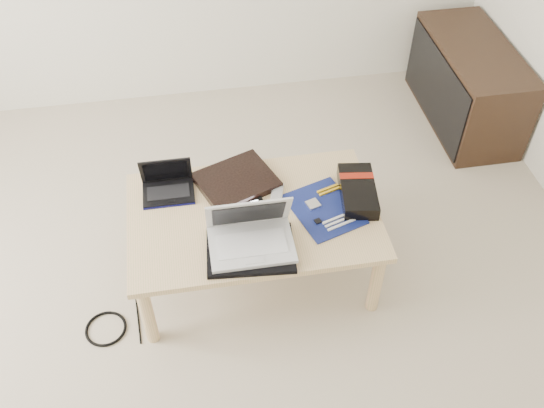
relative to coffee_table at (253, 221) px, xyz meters
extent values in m
plane|color=beige|center=(-0.35, -0.47, -0.35)|extent=(4.00, 4.00, 0.00)
cube|color=#E7BA8B|center=(0.00, 0.00, 0.03)|extent=(1.10, 0.70, 0.03)
cylinder|color=#E7BA8B|center=(-0.50, -0.30, -0.17)|extent=(0.06, 0.06, 0.37)
cylinder|color=#E7BA8B|center=(0.50, -0.30, -0.17)|extent=(0.06, 0.06, 0.37)
cylinder|color=#E7BA8B|center=(-0.50, 0.30, -0.17)|extent=(0.06, 0.06, 0.37)
cylinder|color=#E7BA8B|center=(0.50, 0.30, -0.17)|extent=(0.06, 0.06, 0.37)
cube|color=#372416|center=(1.43, 0.98, -0.10)|extent=(0.40, 0.90, 0.50)
cube|color=black|center=(1.23, 0.98, -0.10)|extent=(0.02, 0.86, 0.44)
cube|color=black|center=(-0.05, 0.20, 0.07)|extent=(0.41, 0.38, 0.03)
cube|color=black|center=(-0.36, 0.19, 0.06)|extent=(0.23, 0.16, 0.01)
cube|color=black|center=(-0.36, 0.18, 0.06)|extent=(0.19, 0.09, 0.00)
cube|color=black|center=(-0.36, 0.13, 0.06)|extent=(0.05, 0.02, 0.00)
cube|color=black|center=(-0.36, 0.25, 0.14)|extent=(0.23, 0.05, 0.15)
cube|color=black|center=(-0.36, 0.24, 0.14)|extent=(0.20, 0.03, 0.12)
cube|color=#0B0D40|center=(-0.36, 0.11, 0.05)|extent=(0.23, 0.01, 0.01)
cube|color=black|center=(-0.05, -0.02, 0.05)|extent=(0.27, 0.22, 0.01)
cube|color=white|center=(-0.05, -0.02, 0.06)|extent=(0.21, 0.18, 0.00)
cube|color=silver|center=(0.11, 0.05, 0.06)|extent=(0.11, 0.23, 0.02)
cube|color=gray|center=(0.11, 0.05, 0.07)|extent=(0.09, 0.19, 0.00)
cube|color=black|center=(-0.04, -0.21, 0.06)|extent=(0.38, 0.29, 0.02)
cube|color=silver|center=(-0.04, -0.20, 0.08)|extent=(0.35, 0.25, 0.02)
cube|color=white|center=(-0.04, -0.20, 0.09)|extent=(0.29, 0.14, 0.00)
cube|color=silver|center=(-0.04, -0.29, 0.09)|extent=(0.08, 0.03, 0.00)
cube|color=silver|center=(-0.03, -0.13, 0.19)|extent=(0.35, 0.11, 0.22)
cube|color=black|center=(-0.03, -0.13, 0.19)|extent=(0.30, 0.08, 0.17)
cube|color=#0C1A4E|center=(0.32, -0.03, 0.05)|extent=(0.35, 0.39, 0.01)
cube|color=silver|center=(0.27, 0.01, 0.06)|extent=(0.07, 0.07, 0.01)
cube|color=gold|center=(0.36, 0.09, 0.06)|extent=(0.11, 0.04, 0.01)
cube|color=gold|center=(0.36, 0.07, 0.06)|extent=(0.11, 0.04, 0.01)
cube|color=silver|center=(0.36, -0.09, 0.06)|extent=(0.15, 0.06, 0.01)
cube|color=silver|center=(0.37, -0.11, 0.06)|extent=(0.15, 0.06, 0.01)
cube|color=silver|center=(0.37, -0.13, 0.06)|extent=(0.15, 0.06, 0.01)
cube|color=black|center=(0.27, -0.10, 0.06)|extent=(0.03, 0.03, 0.01)
cube|color=black|center=(0.48, 0.03, 0.08)|extent=(0.19, 0.33, 0.07)
cube|color=maroon|center=(0.49, 0.09, 0.12)|extent=(0.16, 0.06, 0.00)
torus|color=black|center=(-0.11, 0.00, 0.05)|extent=(0.11, 0.11, 0.01)
torus|color=black|center=(-0.71, -0.22, -0.35)|extent=(0.24, 0.24, 0.01)
cylinder|color=black|center=(-0.57, -0.14, -0.35)|extent=(0.04, 0.38, 0.01)
camera|label=1|loc=(-0.22, -1.81, 1.99)|focal=40.00mm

